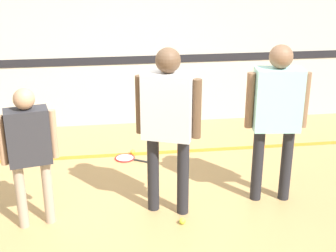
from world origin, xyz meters
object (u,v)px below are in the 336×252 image
at_px(racket_spare_on_floor, 126,158).
at_px(tennis_ball_by_spare_racket, 133,152).
at_px(person_instructor, 168,115).
at_px(tennis_ball_near_instructor, 182,221).
at_px(person_student_right, 277,108).
at_px(person_student_left, 29,144).

distance_m(racket_spare_on_floor, tennis_ball_by_spare_racket, 0.18).
distance_m(person_instructor, tennis_ball_near_instructor, 1.08).
distance_m(racket_spare_on_floor, tennis_ball_near_instructor, 1.72).
height_order(person_student_right, tennis_ball_near_instructor, person_student_right).
bearing_deg(racket_spare_on_floor, person_instructor, -44.56).
height_order(person_instructor, tennis_ball_by_spare_racket, person_instructor).
bearing_deg(tennis_ball_by_spare_racket, tennis_ball_near_instructor, -78.25).
bearing_deg(tennis_ball_by_spare_racket, person_student_left, -123.88).
relative_size(person_instructor, tennis_ball_near_instructor, 26.33).
distance_m(person_instructor, racket_spare_on_floor, 1.77).
distance_m(person_student_right, tennis_ball_near_instructor, 1.51).
bearing_deg(racket_spare_on_floor, person_student_right, -9.46).
height_order(racket_spare_on_floor, tennis_ball_near_instructor, tennis_ball_near_instructor).
relative_size(person_instructor, person_student_left, 1.23).
relative_size(person_student_left, person_student_right, 0.83).
relative_size(person_student_left, tennis_ball_near_instructor, 21.47).
bearing_deg(tennis_ball_near_instructor, person_student_left, 171.85).
height_order(person_student_right, tennis_ball_by_spare_racket, person_student_right).
relative_size(person_student_left, racket_spare_on_floor, 2.84).
xyz_separation_m(person_student_left, racket_spare_on_floor, (0.98, 1.45, -0.87)).
bearing_deg(person_student_left, tennis_ball_near_instructor, -20.18).
bearing_deg(person_student_right, tennis_ball_near_instructor, 27.15).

